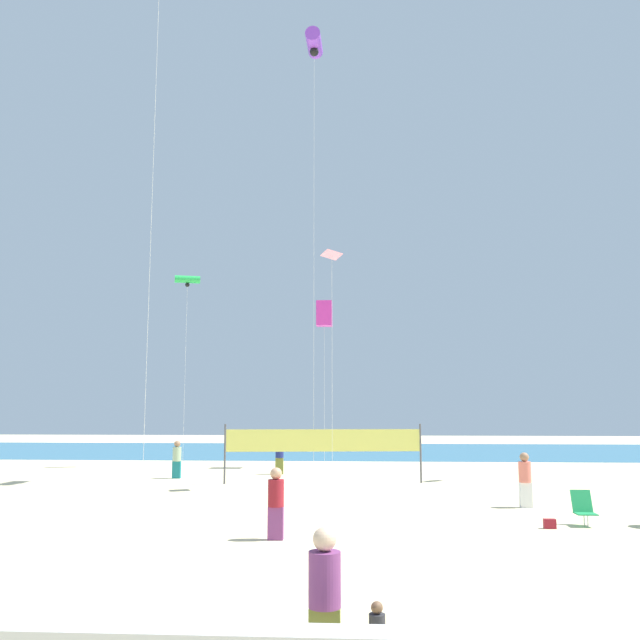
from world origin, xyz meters
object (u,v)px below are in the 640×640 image
at_px(beach_handbag, 550,524).
at_px(kite_red_diamond, 158,29).
at_px(kite_violet_tube, 314,44).
at_px(kite_pink_diamond, 332,255).
at_px(kite_magenta_box, 324,314).
at_px(volleyball_net, 323,443).
at_px(beachgoer_maroon_shirt, 276,501).
at_px(beachgoer_coral_shirt, 525,478).
at_px(mother_figure, 325,596).
at_px(beachgoer_navy_shirt, 280,455).
at_px(kite_green_tube, 187,280).
at_px(folding_beach_chair, 583,507).
at_px(beachgoer_sage_shirt, 177,458).
at_px(toddler_figure, 378,637).

distance_m(beach_handbag, kite_red_diamond, 19.07).
relative_size(beach_handbag, kite_violet_tube, 0.02).
relative_size(kite_pink_diamond, kite_magenta_box, 1.07).
bearing_deg(volleyball_net, kite_pink_diamond, -77.08).
bearing_deg(beachgoer_maroon_shirt, beachgoer_coral_shirt, -34.72).
relative_size(mother_figure, kite_pink_diamond, 0.18).
height_order(beachgoer_navy_shirt, kite_green_tube, kite_green_tube).
distance_m(kite_green_tube, kite_magenta_box, 7.70).
xyz_separation_m(folding_beach_chair, kite_red_diamond, (-12.32, 1.64, 14.86)).
relative_size(beachgoer_coral_shirt, beachgoer_sage_shirt, 1.03).
relative_size(toddler_figure, volleyball_net, 0.10).
distance_m(volleyball_net, beach_handbag, 11.92).
bearing_deg(beachgoer_maroon_shirt, volleyball_net, 14.86).
height_order(kite_green_tube, kite_violet_tube, kite_violet_tube).
bearing_deg(kite_red_diamond, beach_handbag, -10.87).
bearing_deg(kite_pink_diamond, kite_red_diamond, -133.02).
relative_size(beachgoer_coral_shirt, kite_pink_diamond, 0.18).
height_order(beachgoer_coral_shirt, volleyball_net, volleyball_net).
distance_m(toddler_figure, kite_magenta_box, 28.28).
bearing_deg(mother_figure, kite_red_diamond, 109.13).
height_order(beachgoer_sage_shirt, folding_beach_chair, beachgoer_sage_shirt).
xyz_separation_m(beach_handbag, kite_red_diamond, (-11.30, 2.17, 15.21)).
relative_size(beachgoer_sage_shirt, kite_red_diamond, 0.10).
distance_m(mother_figure, beachgoer_navy_shirt, 23.81).
bearing_deg(kite_pink_diamond, toddler_figure, -85.78).
distance_m(mother_figure, folding_beach_chair, 12.08).
bearing_deg(kite_pink_diamond, beachgoer_navy_shirt, 115.40).
height_order(beach_handbag, kite_magenta_box, kite_magenta_box).
xyz_separation_m(volleyball_net, kite_red_diamond, (-4.95, -7.80, 13.69)).
height_order(toddler_figure, beachgoer_sage_shirt, beachgoer_sage_shirt).
bearing_deg(volleyball_net, beach_handbag, -57.54).
bearing_deg(kite_pink_diamond, folding_beach_chair, -47.13).
relative_size(beachgoer_maroon_shirt, kite_magenta_box, 0.19).
height_order(beachgoer_sage_shirt, beachgoer_navy_shirt, beachgoer_navy_shirt).
xyz_separation_m(volleyball_net, kite_green_tube, (-7.84, 7.43, 8.30)).
height_order(folding_beach_chair, kite_pink_diamond, kite_pink_diamond).
xyz_separation_m(folding_beach_chair, kite_magenta_box, (-7.75, 16.80, 7.56)).
distance_m(beachgoer_coral_shirt, folding_beach_chair, 3.27).
height_order(volleyball_net, kite_red_diamond, kite_red_diamond).
distance_m(beachgoer_sage_shirt, kite_magenta_box, 11.06).
distance_m(toddler_figure, beach_handbag, 10.85).
height_order(folding_beach_chair, kite_violet_tube, kite_violet_tube).
bearing_deg(beachgoer_coral_shirt, volleyball_net, 160.20).
height_order(volleyball_net, kite_green_tube, kite_green_tube).
xyz_separation_m(kite_pink_diamond, kite_violet_tube, (-0.91, 2.67, 10.43)).
height_order(mother_figure, beach_handbag, mother_figure).
xyz_separation_m(beachgoer_coral_shirt, kite_red_diamond, (-11.58, -1.51, 14.44)).
xyz_separation_m(beachgoer_maroon_shirt, folding_beach_chair, (7.79, 2.43, -0.41)).
distance_m(beachgoer_maroon_shirt, kite_pink_diamond, 12.84).
bearing_deg(beachgoer_maroon_shirt, kite_magenta_box, 16.78).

